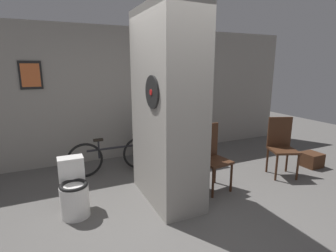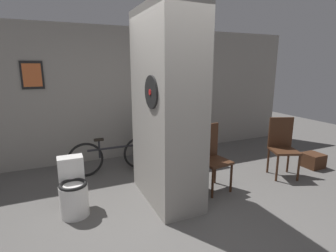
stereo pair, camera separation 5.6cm
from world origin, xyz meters
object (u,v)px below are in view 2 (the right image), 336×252
(toilet, at_px, (73,191))
(chair_by_doorway, at_px, (282,145))
(bicycle, at_px, (114,155))
(bottle_tall, at_px, (184,113))
(chair_near_pillar, at_px, (211,155))

(toilet, height_order, chair_by_doorway, chair_by_doorway)
(toilet, bearing_deg, bicycle, 55.78)
(bottle_tall, bearing_deg, chair_near_pillar, -96.04)
(toilet, bearing_deg, bottle_tall, 26.66)
(bicycle, xyz_separation_m, bottle_tall, (1.35, -0.06, 0.67))
(chair_by_doorway, height_order, bottle_tall, bottle_tall)
(toilet, xyz_separation_m, bottle_tall, (2.11, 1.06, 0.68))
(bicycle, distance_m, bottle_tall, 1.51)
(chair_by_doorway, xyz_separation_m, bottle_tall, (-1.27, 1.21, 0.44))
(chair_near_pillar, bearing_deg, toilet, 169.88)
(chair_by_doorway, height_order, bicycle, chair_by_doorway)
(bottle_tall, bearing_deg, bicycle, 177.32)
(toilet, distance_m, chair_near_pillar, 2.00)
(bottle_tall, bearing_deg, chair_by_doorway, -43.55)
(bicycle, bearing_deg, toilet, -124.22)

